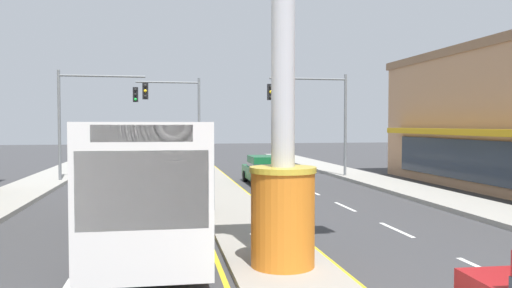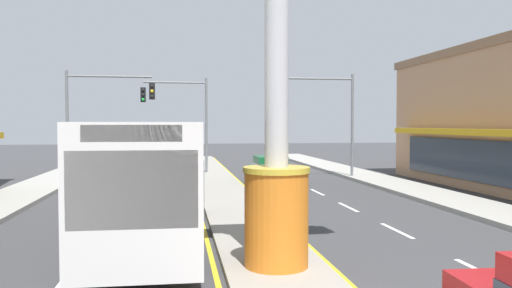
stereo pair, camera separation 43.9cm
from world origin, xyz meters
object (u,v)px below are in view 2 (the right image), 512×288
at_px(bus_far_right_lane, 154,172).
at_px(suv_near_left_lane, 163,171).
at_px(traffic_light_median_far, 183,109).
at_px(sedan_near_right_lane, 270,170).
at_px(traffic_light_right_side, 324,107).
at_px(district_sign, 277,90).
at_px(traffic_light_left_side, 100,106).

relative_size(bus_far_right_lane, suv_near_left_lane, 2.43).
height_order(traffic_light_median_far, sedan_near_right_lane, traffic_light_median_far).
xyz_separation_m(traffic_light_right_side, sedan_near_right_lane, (-3.59, -1.99, -3.46)).
xyz_separation_m(district_sign, traffic_light_right_side, (6.38, 17.94, 0.30)).
bearing_deg(traffic_light_median_far, traffic_light_left_side, -142.78).
relative_size(traffic_light_median_far, sedan_near_right_lane, 1.44).
height_order(district_sign, traffic_light_right_side, district_sign).
height_order(sedan_near_right_lane, suv_near_left_lane, suv_near_left_lane).
xyz_separation_m(traffic_light_right_side, bus_far_right_lane, (-9.17, -13.95, -2.38)).
distance_m(traffic_light_left_side, traffic_light_right_side, 12.76).
distance_m(traffic_light_left_side, sedan_near_right_lane, 10.09).
xyz_separation_m(traffic_light_left_side, suv_near_left_lane, (3.58, -4.64, -3.26)).
xyz_separation_m(traffic_light_left_side, bus_far_right_lane, (3.58, -14.38, -2.38)).
distance_m(district_sign, traffic_light_left_side, 19.45).
bearing_deg(traffic_light_median_far, traffic_light_right_side, -25.71).
bearing_deg(bus_far_right_lane, sedan_near_right_lane, 64.97).
bearing_deg(traffic_light_right_side, bus_far_right_lane, -123.32).
bearing_deg(traffic_light_right_side, sedan_near_right_lane, -150.94).
relative_size(traffic_light_left_side, suv_near_left_lane, 1.34).
bearing_deg(traffic_light_right_side, traffic_light_median_far, 154.29).
bearing_deg(traffic_light_left_side, sedan_near_right_lane, -14.85).
xyz_separation_m(district_sign, bus_far_right_lane, (-2.79, 3.99, -2.08)).
bearing_deg(suv_near_left_lane, traffic_light_median_far, 82.91).
bearing_deg(traffic_light_left_side, traffic_light_right_side, -1.97).
height_order(traffic_light_median_far, bus_far_right_lane, traffic_light_median_far).
relative_size(district_sign, traffic_light_left_side, 1.36).
bearing_deg(bus_far_right_lane, traffic_light_median_far, 86.77).
height_order(traffic_light_left_side, sedan_near_right_lane, traffic_light_left_side).
xyz_separation_m(traffic_light_left_side, sedan_near_right_lane, (9.17, -2.43, -3.46)).
relative_size(district_sign, sedan_near_right_lane, 1.95).
bearing_deg(sedan_near_right_lane, traffic_light_median_far, 127.68).
relative_size(district_sign, suv_near_left_lane, 1.82).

